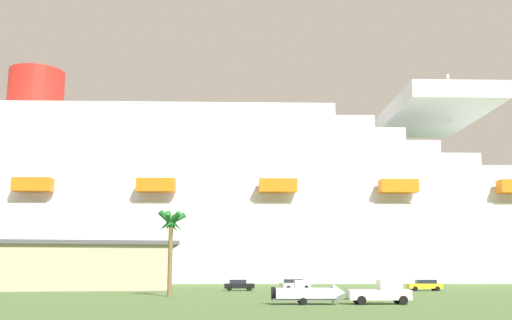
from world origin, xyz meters
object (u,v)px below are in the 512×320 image
object	(u,v)px
small_boat_on_trailer	(312,294)
parked_car_white_van	(294,284)
cruise_ship	(166,213)
parked_car_yellow_taxi	(425,285)
pickup_truck	(381,292)
palm_tree	(171,228)
parked_car_black_coupe	(239,285)

from	to	relation	value
small_boat_on_trailer	parked_car_white_van	distance (m)	36.46
cruise_ship	parked_car_yellow_taxi	bearing A→B (deg)	-58.87
pickup_truck	palm_tree	bearing A→B (deg)	137.15
small_boat_on_trailer	parked_car_white_van	world-z (taller)	small_boat_on_trailer
small_boat_on_trailer	cruise_ship	bearing A→B (deg)	98.65
parked_car_yellow_taxi	palm_tree	bearing A→B (deg)	-161.25
cruise_ship	small_boat_on_trailer	distance (m)	93.76
palm_tree	parked_car_white_van	distance (m)	27.45
small_boat_on_trailer	palm_tree	xyz separation A→B (m)	(-12.79, 17.06, 6.83)
small_boat_on_trailer	parked_car_yellow_taxi	xyz separation A→B (m)	(23.56, 29.40, -0.13)
palm_tree	parked_car_black_coupe	distance (m)	20.64
parked_car_black_coupe	parked_car_white_van	size ratio (longest dim) A/B	0.94
small_boat_on_trailer	parked_car_yellow_taxi	distance (m)	37.68
palm_tree	pickup_truck	bearing A→B (deg)	-42.85
small_boat_on_trailer	parked_car_black_coupe	size ratio (longest dim) A/B	1.70
parked_car_white_van	cruise_ship	bearing A→B (deg)	109.60
parked_car_yellow_taxi	small_boat_on_trailer	bearing A→B (deg)	-128.71
pickup_truck	parked_car_white_van	world-z (taller)	pickup_truck
small_boat_on_trailer	pickup_truck	bearing A→B (deg)	-5.70
cruise_ship	palm_tree	size ratio (longest dim) A/B	26.63
small_boat_on_trailer	parked_car_black_coupe	world-z (taller)	small_boat_on_trailer
pickup_truck	parked_car_yellow_taxi	world-z (taller)	pickup_truck
pickup_truck	palm_tree	world-z (taller)	palm_tree
parked_car_white_van	parked_car_yellow_taxi	distance (m)	18.91
parked_car_black_coupe	parked_car_white_van	distance (m)	8.97
pickup_truck	parked_car_yellow_taxi	bearing A→B (deg)	60.06
palm_tree	parked_car_yellow_taxi	distance (m)	39.02
parked_car_white_van	parked_car_yellow_taxi	world-z (taller)	same
cruise_ship	small_boat_on_trailer	world-z (taller)	cruise_ship
palm_tree	parked_car_black_coupe	xyz separation A→B (m)	(9.93, 16.70, -6.96)
cruise_ship	parked_car_black_coupe	distance (m)	60.73
pickup_truck	parked_car_white_van	distance (m)	36.62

